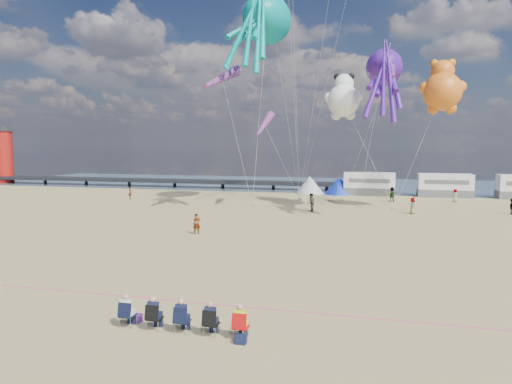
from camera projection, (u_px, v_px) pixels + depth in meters
name	position (u px, v px, depth m)	size (l,w,h in m)	color
ground	(249.00, 273.00, 24.18)	(120.00, 120.00, 0.00)	tan
water	(333.00, 184.00, 77.23)	(120.00, 120.00, 0.00)	#3B5972
pier	(152.00, 180.00, 73.30)	(60.00, 3.00, 0.50)	black
lighthouse	(5.00, 157.00, 79.72)	(2.60, 2.60, 9.00)	#A5140F
motorhome_0	(369.00, 184.00, 61.15)	(6.60, 2.50, 3.00)	silver
motorhome_1	(445.00, 185.00, 58.85)	(6.60, 2.50, 3.00)	silver
tent_white	(310.00, 185.00, 63.12)	(4.00, 4.00, 2.40)	white
tent_blue	(339.00, 185.00, 62.15)	(4.00, 4.00, 2.40)	#1933CC
spectator_row	(183.00, 315.00, 16.47)	(6.10, 0.90, 1.30)	black
cooler_purple	(136.00, 318.00, 17.48)	(0.40, 0.30, 0.32)	#541F77
cooler_navy	(241.00, 339.00, 15.60)	(0.38, 0.28, 0.30)	#111938
rope_line	(219.00, 305.00, 19.35)	(0.03, 0.03, 34.00)	#F2338C
standing_person	(197.00, 224.00, 34.56)	(0.57, 0.37, 1.56)	tan
beachgoer_0	(413.00, 206.00, 44.43)	(0.60, 0.39, 1.64)	#7F6659
beachgoer_1	(311.00, 203.00, 46.04)	(0.91, 0.59, 1.86)	#7F6659
beachgoer_2	(512.00, 207.00, 44.12)	(0.77, 0.60, 1.58)	#7F6659
beachgoer_4	(392.00, 194.00, 54.08)	(1.02, 0.43, 1.75)	#7F6659
beachgoer_5	(130.00, 193.00, 56.50)	(1.47, 0.47, 1.59)	#7F6659
beachgoer_6	(455.00, 196.00, 53.69)	(0.57, 0.37, 1.56)	#7F6659
sandbag_a	(252.00, 206.00, 49.35)	(0.50, 0.35, 0.22)	gray
sandbag_b	(358.00, 206.00, 49.20)	(0.50, 0.35, 0.22)	gray
sandbag_c	(394.00, 209.00, 47.27)	(0.50, 0.35, 0.22)	gray
sandbag_d	(342.00, 201.00, 53.91)	(0.50, 0.35, 0.22)	gray
sandbag_e	(300.00, 200.00, 55.21)	(0.50, 0.35, 0.22)	gray
kite_octopus_teal	(267.00, 19.00, 47.50)	(4.32, 10.07, 11.51)	#049390
kite_octopus_purple	(384.00, 68.00, 42.94)	(3.57, 8.34, 9.53)	#47188F
kite_panda	(343.00, 101.00, 47.55)	(4.09, 3.85, 5.78)	white
kite_teddy_orange	(442.00, 92.00, 44.01)	(4.47, 4.21, 6.31)	orange
windsock_left	(222.00, 78.00, 43.51)	(1.10, 6.46, 6.46)	red
windsock_mid	(391.00, 67.00, 40.79)	(1.00, 5.62, 5.62)	red
windsock_right	(264.00, 125.00, 47.68)	(0.90, 4.84, 4.84)	red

